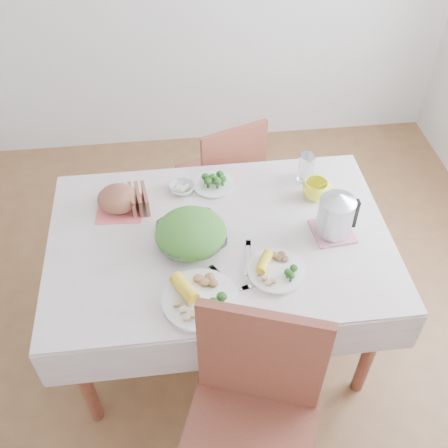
{
  "coord_description": "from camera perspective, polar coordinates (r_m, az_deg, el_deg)",
  "views": [
    {
      "loc": [
        -0.17,
        -1.57,
        2.44
      ],
      "look_at": [
        0.02,
        0.02,
        0.82
      ],
      "focal_mm": 42.0,
      "sensor_mm": 36.0,
      "label": 1
    }
  ],
  "objects": [
    {
      "name": "floor",
      "position": [
        2.9,
        -0.35,
        -11.78
      ],
      "size": [
        3.6,
        3.6,
        0.0
      ],
      "primitive_type": "plane",
      "color": "brown",
      "rests_on": "ground"
    },
    {
      "name": "salad_bowl",
      "position": [
        2.25,
        -3.57,
        -1.5
      ],
      "size": [
        0.35,
        0.35,
        0.07
      ],
      "primitive_type": "imported",
      "rotation": [
        0.0,
        0.0,
        0.22
      ],
      "color": "white",
      "rests_on": "tablecloth"
    },
    {
      "name": "dinner_plate_left",
      "position": [
        2.07,
        -2.59,
        -8.3
      ],
      "size": [
        0.34,
        0.34,
        0.03
      ],
      "primitive_type": "cylinder",
      "rotation": [
        0.0,
        0.0,
        0.15
      ],
      "color": "white",
      "rests_on": "tablecloth"
    },
    {
      "name": "electric_kettle",
      "position": [
        2.28,
        12.09,
        1.19
      ],
      "size": [
        0.2,
        0.2,
        0.22
      ],
      "primitive_type": "cylinder",
      "rotation": [
        0.0,
        0.0,
        -0.42
      ],
      "color": "#B2B5BA",
      "rests_on": "pink_tray"
    },
    {
      "name": "tablecloth",
      "position": [
        2.31,
        -0.44,
        -1.51
      ],
      "size": [
        1.5,
        1.0,
        0.01
      ],
      "primitive_type": "cube",
      "color": "beige",
      "rests_on": "dining_table"
    },
    {
      "name": "napkin",
      "position": [
        2.48,
        -11.27,
        1.72
      ],
      "size": [
        0.22,
        0.22,
        0.0
      ],
      "primitive_type": "cube",
      "rotation": [
        0.0,
        0.0,
        -0.07
      ],
      "color": "#FF696C",
      "rests_on": "tablecloth"
    },
    {
      "name": "glass_tumbler",
      "position": [
        2.57,
        8.91,
        5.97
      ],
      "size": [
        0.09,
        0.09,
        0.14
      ],
      "primitive_type": "cylinder",
      "rotation": [
        0.0,
        0.0,
        0.27
      ],
      "color": "white",
      "rests_on": "tablecloth"
    },
    {
      "name": "knife",
      "position": [
        2.14,
        4.24,
        -6.35
      ],
      "size": [
        0.18,
        0.06,
        0.0
      ],
      "primitive_type": "cube",
      "rotation": [
        0.0,
        0.0,
        1.82
      ],
      "color": "silver",
      "rests_on": "tablecloth"
    },
    {
      "name": "pink_tray",
      "position": [
        2.36,
        11.68,
        -0.78
      ],
      "size": [
        0.19,
        0.19,
        0.01
      ],
      "primitive_type": "cube",
      "rotation": [
        0.0,
        0.0,
        0.09
      ],
      "color": "#CB7C89",
      "rests_on": "tablecloth"
    },
    {
      "name": "dining_table",
      "position": [
        2.6,
        -0.39,
        -7.28
      ],
      "size": [
        1.4,
        0.9,
        0.75
      ],
      "primitive_type": "cube",
      "color": "brown",
      "rests_on": "floor"
    },
    {
      "name": "fruit_bowl",
      "position": [
        2.51,
        -4.58,
        3.9
      ],
      "size": [
        0.12,
        0.12,
        0.04
      ],
      "primitive_type": "imported",
      "rotation": [
        0.0,
        0.0,
        -0.02
      ],
      "color": "white",
      "rests_on": "tablecloth"
    },
    {
      "name": "fork_left",
      "position": [
        2.14,
        0.09,
        -6.02
      ],
      "size": [
        0.11,
        0.15,
        0.0
      ],
      "primitive_type": "cube",
      "rotation": [
        0.0,
        0.0,
        0.58
      ],
      "color": "silver",
      "rests_on": "tablecloth"
    },
    {
      "name": "bread_loaf",
      "position": [
        2.44,
        -11.45,
        2.68
      ],
      "size": [
        0.19,
        0.18,
        0.11
      ],
      "primitive_type": "ellipsoid",
      "rotation": [
        0.0,
        0.0,
        0.04
      ],
      "color": "brown",
      "rests_on": "napkin"
    },
    {
      "name": "chair_far",
      "position": [
        3.09,
        -0.5,
        5.64
      ],
      "size": [
        0.51,
        0.51,
        0.88
      ],
      "primitive_type": "cube",
      "rotation": [
        0.0,
        0.0,
        3.49
      ],
      "color": "brown",
      "rests_on": "floor"
    },
    {
      "name": "broccoli_plate",
      "position": [
        2.54,
        -1.19,
        4.31
      ],
      "size": [
        0.23,
        0.23,
        0.02
      ],
      "primitive_type": "cylinder",
      "rotation": [
        0.0,
        0.0,
        0.17
      ],
      "color": "beige",
      "rests_on": "tablecloth"
    },
    {
      "name": "dinner_plate_right",
      "position": [
        2.17,
        5.69,
        -5.11
      ],
      "size": [
        0.34,
        0.34,
        0.02
      ],
      "primitive_type": "cylinder",
      "rotation": [
        0.0,
        0.0,
        -0.85
      ],
      "color": "white",
      "rests_on": "tablecloth"
    },
    {
      "name": "fork_right",
      "position": [
        2.22,
        2.62,
        -3.65
      ],
      "size": [
        0.06,
        0.2,
        0.0
      ],
      "primitive_type": "cube",
      "rotation": [
        0.0,
        0.0,
        -0.17
      ],
      "color": "silver",
      "rests_on": "tablecloth"
    },
    {
      "name": "yellow_mug",
      "position": [
        2.49,
        9.92,
        3.68
      ],
      "size": [
        0.15,
        0.15,
        0.09
      ],
      "primitive_type": "imported",
      "rotation": [
        0.0,
        0.0,
        -0.3
      ],
      "color": "yellow",
      "rests_on": "tablecloth"
    }
  ]
}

